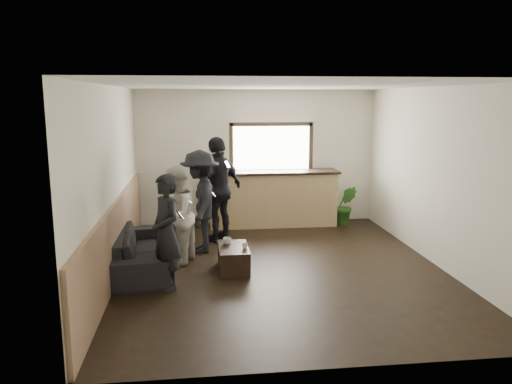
{
  "coord_description": "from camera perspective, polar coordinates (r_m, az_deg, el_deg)",
  "views": [
    {
      "loc": [
        -1.26,
        -7.37,
        2.61
      ],
      "look_at": [
        -0.33,
        0.4,
        1.14
      ],
      "focal_mm": 35.0,
      "sensor_mm": 36.0,
      "label": 1
    }
  ],
  "objects": [
    {
      "name": "person_d",
      "position": [
        9.2,
        -4.29,
        0.32
      ],
      "size": [
        1.13,
        1.14,
        1.94
      ],
      "rotation": [
        0.0,
        0.0,
        -2.35
      ],
      "color": "black",
      "rests_on": "ground"
    },
    {
      "name": "cup_a",
      "position": [
        7.87,
        -3.32,
        -5.6
      ],
      "size": [
        0.18,
        0.18,
        0.1
      ],
      "primitive_type": "imported",
      "rotation": [
        0.0,
        0.0,
        5.48
      ],
      "color": "silver",
      "rests_on": "coffee_table"
    },
    {
      "name": "person_a",
      "position": [
        6.98,
        -10.25,
        -4.54
      ],
      "size": [
        0.62,
        0.7,
        1.61
      ],
      "rotation": [
        0.0,
        0.0,
        -1.07
      ],
      "color": "black",
      "rests_on": "ground"
    },
    {
      "name": "ground",
      "position": [
        7.92,
        2.71,
        -8.64
      ],
      "size": [
        5.0,
        6.0,
        0.01
      ],
      "primitive_type": "cube",
      "color": "black"
    },
    {
      "name": "coffee_table",
      "position": [
        7.79,
        -2.59,
        -7.55
      ],
      "size": [
        0.45,
        0.82,
        0.36
      ],
      "primitive_type": "cube",
      "rotation": [
        0.0,
        0.0,
        -0.0
      ],
      "color": "black",
      "rests_on": "ground"
    },
    {
      "name": "room_shell",
      "position": [
        7.48,
        -2.77,
        1.82
      ],
      "size": [
        5.01,
        6.01,
        2.8
      ],
      "color": "silver",
      "rests_on": "ground"
    },
    {
      "name": "person_b",
      "position": [
        7.99,
        -9.09,
        -2.67
      ],
      "size": [
        0.83,
        0.93,
        1.58
      ],
      "rotation": [
        0.0,
        0.0,
        -1.93
      ],
      "color": "beige",
      "rests_on": "ground"
    },
    {
      "name": "person_c",
      "position": [
        8.58,
        -6.4,
        -1.08
      ],
      "size": [
        0.68,
        1.15,
        1.76
      ],
      "rotation": [
        0.0,
        0.0,
        -1.59
      ],
      "color": "black",
      "rests_on": "ground"
    },
    {
      "name": "sofa",
      "position": [
        7.97,
        -13.03,
        -6.48
      ],
      "size": [
        1.01,
        2.15,
        0.61
      ],
      "primitive_type": "imported",
      "rotation": [
        0.0,
        0.0,
        1.67
      ],
      "color": "black",
      "rests_on": "ground"
    },
    {
      "name": "cup_b",
      "position": [
        7.63,
        -1.29,
        -6.16
      ],
      "size": [
        0.13,
        0.13,
        0.09
      ],
      "primitive_type": "imported",
      "rotation": [
        0.0,
        0.0,
        5.36
      ],
      "color": "silver",
      "rests_on": "coffee_table"
    },
    {
      "name": "potted_plant",
      "position": [
        10.59,
        10.17,
        -1.52
      ],
      "size": [
        0.51,
        0.44,
        0.83
      ],
      "primitive_type": "imported",
      "rotation": [
        0.0,
        0.0,
        -0.17
      ],
      "color": "#2D6623",
      "rests_on": "ground"
    },
    {
      "name": "bar_counter",
      "position": [
        10.37,
        1.92,
        -0.33
      ],
      "size": [
        2.7,
        0.68,
        2.13
      ],
      "color": "tan",
      "rests_on": "ground"
    }
  ]
}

